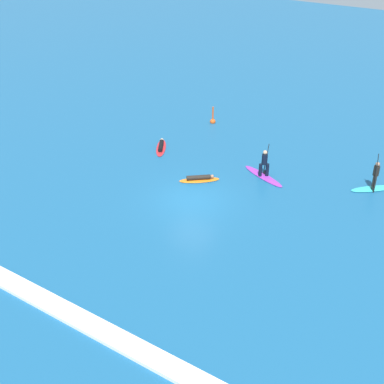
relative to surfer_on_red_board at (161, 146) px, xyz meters
The scene contains 7 objects.
ground_plane 7.07m from the surfer_on_red_board, 39.63° to the right, with size 120.00×120.00×0.00m, color #195684.
surfer_on_red_board is the anchor object (origin of this frame).
surfer_on_orange_board 5.18m from the surfer_on_red_board, 27.57° to the right, with size 2.27×2.09×0.35m.
surfer_on_teal_board 13.77m from the surfer_on_red_board, ahead, with size 2.40×2.34×2.38m.
surfer_on_purple_board 7.58m from the surfer_on_red_board, ahead, with size 3.28×1.84×2.04m.
marker_buoy 5.71m from the surfer_on_red_board, 83.69° to the left, with size 0.42×0.42×1.37m.
wave_crest 15.89m from the surfer_on_red_board, 69.97° to the right, with size 23.78×0.90×0.18m, color white.
Camera 1 is at (13.71, -20.94, 15.03)m, focal length 48.71 mm.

